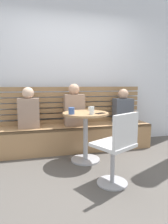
% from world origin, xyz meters
% --- Properties ---
extents(ground, '(8.00, 8.00, 0.00)m').
position_xyz_m(ground, '(0.00, 0.00, 0.00)').
color(ground, '#514C47').
extents(back_wall, '(5.20, 0.10, 2.90)m').
position_xyz_m(back_wall, '(0.00, 1.64, 1.45)').
color(back_wall, silver).
rests_on(back_wall, ground).
extents(booth_bench, '(2.70, 0.52, 0.44)m').
position_xyz_m(booth_bench, '(0.00, 1.20, 0.22)').
color(booth_bench, '#A87C51').
rests_on(booth_bench, ground).
extents(booth_backrest, '(2.65, 0.04, 0.67)m').
position_xyz_m(booth_backrest, '(0.00, 1.44, 0.78)').
color(booth_backrest, '#9A7249').
rests_on(booth_backrest, booth_bench).
extents(cafe_table, '(0.68, 0.68, 0.74)m').
position_xyz_m(cafe_table, '(0.05, 0.66, 0.52)').
color(cafe_table, '#ADADB2').
rests_on(cafe_table, ground).
extents(white_chair, '(0.54, 0.54, 0.85)m').
position_xyz_m(white_chair, '(0.21, -0.14, 0.46)').
color(white_chair, '#ADADB2').
rests_on(white_chair, ground).
extents(person_adult, '(0.34, 0.22, 0.72)m').
position_xyz_m(person_adult, '(-0.02, 1.20, 0.76)').
color(person_adult, '#9E7F6B').
rests_on(person_adult, booth_bench).
extents(person_child_left, '(0.34, 0.22, 0.67)m').
position_xyz_m(person_child_left, '(-0.78, 1.22, 0.74)').
color(person_child_left, '#9E7F6B').
rests_on(person_child_left, booth_bench).
extents(person_child_middle, '(0.34, 0.22, 0.63)m').
position_xyz_m(person_child_middle, '(0.92, 1.23, 0.72)').
color(person_child_middle, '#4C515B').
rests_on(person_child_middle, booth_bench).
extents(cup_mug_blue, '(0.08, 0.08, 0.09)m').
position_xyz_m(cup_mug_blue, '(-0.18, 0.56, 0.79)').
color(cup_mug_blue, '#3D5B9E').
rests_on(cup_mug_blue, cafe_table).
extents(cup_water_clear, '(0.07, 0.07, 0.11)m').
position_xyz_m(cup_water_clear, '(0.09, 0.48, 0.80)').
color(cup_water_clear, white).
rests_on(cup_water_clear, cafe_table).
extents(cup_espresso_small, '(0.06, 0.06, 0.05)m').
position_xyz_m(cup_espresso_small, '(0.18, 0.88, 0.77)').
color(cup_espresso_small, silver).
rests_on(cup_espresso_small, cafe_table).
extents(phone_on_table, '(0.16, 0.13, 0.01)m').
position_xyz_m(phone_on_table, '(0.23, 0.52, 0.74)').
color(phone_on_table, black).
rests_on(phone_on_table, cafe_table).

